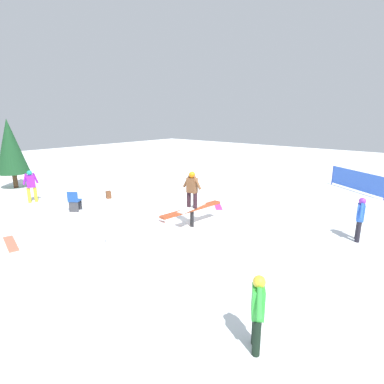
% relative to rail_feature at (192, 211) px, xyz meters
% --- Properties ---
extents(ground_plane, '(60.00, 60.00, 0.00)m').
position_rel_rail_feature_xyz_m(ground_plane, '(0.00, 0.00, -0.60)').
color(ground_plane, white).
extents(rail_feature, '(2.77, 0.59, 0.70)m').
position_rel_rail_feature_xyz_m(rail_feature, '(0.00, 0.00, 0.00)').
color(rail_feature, black).
rests_on(rail_feature, ground).
extents(snow_kicker_ramp, '(1.96, 1.69, 0.50)m').
position_rel_rail_feature_xyz_m(snow_kicker_ramp, '(-2.12, 0.24, -0.36)').
color(snow_kicker_ramp, white).
rests_on(snow_kicker_ramp, ground).
extents(main_rider_on_rail, '(1.46, 0.79, 1.34)m').
position_rel_rail_feature_xyz_m(main_rider_on_rail, '(0.00, 0.00, 0.76)').
color(main_rider_on_rail, silver).
rests_on(main_rider_on_rail, rail_feature).
extents(bystander_blue, '(0.62, 0.28, 1.44)m').
position_rel_rail_feature_xyz_m(bystander_blue, '(2.50, -4.90, 0.20)').
color(bystander_blue, black).
rests_on(bystander_blue, ground).
extents(bystander_purple, '(0.66, 0.29, 1.51)m').
position_rel_rail_feature_xyz_m(bystander_purple, '(-2.40, 7.71, 0.24)').
color(bystander_purple, gold).
rests_on(bystander_purple, ground).
extents(bystander_green, '(0.58, 0.40, 1.41)m').
position_rel_rail_feature_xyz_m(bystander_green, '(-3.80, -4.66, 0.19)').
color(bystander_green, black).
rests_on(bystander_green, ground).
extents(loose_snowboard_coral, '(0.57, 1.46, 0.02)m').
position_rel_rail_feature_xyz_m(loose_snowboard_coral, '(-4.88, 3.38, -0.59)').
color(loose_snowboard_coral, '#F27053').
rests_on(loose_snowboard_coral, ground).
extents(loose_snowboard_magenta, '(1.20, 1.13, 0.02)m').
position_rel_rail_feature_xyz_m(loose_snowboard_magenta, '(2.75, 0.82, -0.59)').
color(loose_snowboard_magenta, '#C62F8F').
rests_on(loose_snowboard_magenta, ground).
extents(loose_snowboard_white, '(0.51, 1.37, 0.02)m').
position_rel_rail_feature_xyz_m(loose_snowboard_white, '(3.04, -2.65, -0.59)').
color(loose_snowboard_white, white).
rests_on(loose_snowboard_white, ground).
extents(folding_chair, '(0.62, 0.62, 0.88)m').
position_rel_rail_feature_xyz_m(folding_chair, '(-1.82, 4.94, -0.19)').
color(folding_chair, '#3F3F44').
rests_on(folding_chair, ground).
extents(backpack_on_snow, '(0.32, 0.36, 0.34)m').
position_rel_rail_feature_xyz_m(backpack_on_snow, '(0.30, 5.62, -0.43)').
color(backpack_on_snow, brown).
rests_on(backpack_on_snow, ground).
extents(safety_fence, '(2.10, 3.01, 1.10)m').
position_rel_rail_feature_xyz_m(safety_fence, '(9.58, -3.29, -0.01)').
color(safety_fence, blue).
rests_on(safety_fence, ground).
extents(pine_tree_far, '(1.66, 1.66, 3.78)m').
position_rel_rail_feature_xyz_m(pine_tree_far, '(-1.78, 11.43, 1.69)').
color(pine_tree_far, '#4C331E').
rests_on(pine_tree_far, ground).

